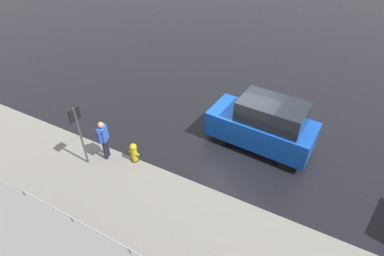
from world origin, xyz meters
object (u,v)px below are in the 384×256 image
object	(u,v)px
fire_hydrant	(134,153)
pedestrian	(104,138)
sign_post	(79,129)
moving_hatchback	(263,124)

from	to	relation	value
fire_hydrant	pedestrian	size ratio (longest dim) A/B	0.50
sign_post	moving_hatchback	bearing A→B (deg)	-143.12
fire_hydrant	pedestrian	world-z (taller)	pedestrian
fire_hydrant	sign_post	bearing A→B (deg)	32.04
fire_hydrant	sign_post	size ratio (longest dim) A/B	0.33
moving_hatchback	sign_post	size ratio (longest dim) A/B	1.67
pedestrian	sign_post	xyz separation A→B (m)	(0.43, 0.57, 0.62)
sign_post	fire_hydrant	bearing A→B (deg)	-147.96
moving_hatchback	sign_post	world-z (taller)	sign_post
fire_hydrant	sign_post	world-z (taller)	sign_post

